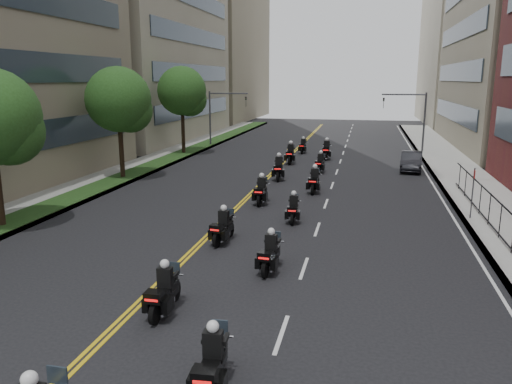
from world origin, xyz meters
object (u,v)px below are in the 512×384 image
at_px(parked_sedan, 411,161).
at_px(motorcycle_2, 164,293).
at_px(motorcycle_8, 279,169).
at_px(motorcycle_12, 303,147).
at_px(motorcycle_9, 320,164).
at_px(motorcycle_5, 293,210).
at_px(motorcycle_6, 261,192).
at_px(motorcycle_7, 314,181).
at_px(motorcycle_4, 223,228).
at_px(motorcycle_1, 212,365).
at_px(motorcycle_3, 270,254).
at_px(motorcycle_10, 290,155).
at_px(motorcycle_11, 326,151).

bearing_deg(parked_sedan, motorcycle_2, -103.32).
height_order(motorcycle_8, motorcycle_12, motorcycle_8).
bearing_deg(motorcycle_9, motorcycle_12, 109.49).
distance_m(motorcycle_5, motorcycle_6, 3.94).
distance_m(motorcycle_2, motorcycle_7, 17.41).
relative_size(motorcycle_4, motorcycle_6, 0.95).
height_order(motorcycle_6, motorcycle_7, motorcycle_7).
bearing_deg(motorcycle_1, motorcycle_12, 89.51).
xyz_separation_m(motorcycle_2, motorcycle_3, (2.44, 3.96, -0.02)).
height_order(motorcycle_1, motorcycle_4, motorcycle_1).
bearing_deg(motorcycle_7, motorcycle_10, 107.72).
height_order(motorcycle_4, motorcycle_10, motorcycle_10).
distance_m(motorcycle_3, parked_sedan, 23.37).
relative_size(motorcycle_6, motorcycle_12, 1.10).
bearing_deg(motorcycle_2, motorcycle_11, 85.27).
relative_size(motorcycle_3, motorcycle_10, 0.85).
xyz_separation_m(motorcycle_2, motorcycle_9, (2.42, 23.92, 0.00)).
relative_size(motorcycle_2, motorcycle_11, 0.88).
relative_size(motorcycle_6, motorcycle_9, 1.04).
bearing_deg(motorcycle_1, motorcycle_10, 90.82).
distance_m(motorcycle_2, motorcycle_8, 20.70).
height_order(motorcycle_2, motorcycle_9, motorcycle_9).
relative_size(motorcycle_4, motorcycle_11, 0.87).
relative_size(motorcycle_8, motorcycle_11, 0.99).
bearing_deg(motorcycle_10, parked_sedan, -9.87).
height_order(motorcycle_7, motorcycle_11, motorcycle_11).
height_order(motorcycle_4, parked_sedan, motorcycle_4).
height_order(motorcycle_10, motorcycle_12, motorcycle_10).
bearing_deg(motorcycle_8, motorcycle_7, -56.68).
bearing_deg(motorcycle_10, motorcycle_12, 84.74).
xyz_separation_m(motorcycle_1, motorcycle_9, (-0.12, 27.28, 0.00)).
bearing_deg(motorcycle_3, motorcycle_12, 98.97).
height_order(motorcycle_6, motorcycle_9, motorcycle_6).
bearing_deg(parked_sedan, motorcycle_4, -109.47).
relative_size(motorcycle_7, motorcycle_8, 0.94).
distance_m(motorcycle_2, motorcycle_6, 13.76).
distance_m(motorcycle_7, motorcycle_8, 4.50).
height_order(motorcycle_5, parked_sedan, motorcycle_5).
bearing_deg(parked_sedan, motorcycle_6, -119.94).
bearing_deg(motorcycle_6, motorcycle_10, 89.95).
relative_size(motorcycle_5, motorcycle_9, 0.92).
bearing_deg(motorcycle_2, motorcycle_5, 77.16).
relative_size(motorcycle_1, motorcycle_7, 0.95).
bearing_deg(motorcycle_7, motorcycle_4, -103.62).
distance_m(motorcycle_7, motorcycle_9, 6.72).
relative_size(motorcycle_1, motorcycle_5, 1.08).
height_order(motorcycle_2, motorcycle_8, motorcycle_8).
xyz_separation_m(motorcycle_4, motorcycle_8, (-0.02, 13.98, 0.09)).
bearing_deg(motorcycle_6, motorcycle_3, -78.21).
bearing_deg(motorcycle_3, motorcycle_5, 95.00).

